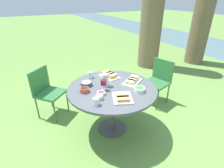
% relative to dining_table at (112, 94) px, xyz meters
% --- Properties ---
extents(ground_plane, '(40.00, 40.00, 0.00)m').
position_rel_dining_table_xyz_m(ground_plane, '(0.00, 0.00, -0.67)').
color(ground_plane, '#668E42').
extents(dining_table, '(1.32, 1.32, 0.78)m').
position_rel_dining_table_xyz_m(dining_table, '(0.00, 0.00, 0.00)').
color(dining_table, '#4C4C51').
rests_on(dining_table, ground_plane).
extents(chair_near_left, '(0.53, 0.52, 0.89)m').
position_rel_dining_table_xyz_m(chair_near_left, '(-0.33, 1.22, -0.15)').
color(chair_near_left, '#2D6B38').
rests_on(chair_near_left, ground_plane).
extents(chair_near_right, '(0.61, 0.61, 0.89)m').
position_rel_dining_table_xyz_m(chair_near_right, '(-0.91, -0.83, -0.15)').
color(chair_near_right, '#2D6B38').
rests_on(chair_near_right, ground_plane).
extents(water_pitcher, '(0.10, 0.10, 0.20)m').
position_rel_dining_table_xyz_m(water_pitcher, '(-0.09, -0.06, 0.20)').
color(water_pitcher, silver).
rests_on(water_pitcher, dining_table).
extents(wine_glass, '(0.08, 0.08, 0.16)m').
position_rel_dining_table_xyz_m(wine_glass, '(0.01, -0.14, 0.22)').
color(wine_glass, silver).
rests_on(wine_glass, dining_table).
extents(platter_bread_main, '(0.36, 0.40, 0.07)m').
position_rel_dining_table_xyz_m(platter_bread_main, '(-0.00, 0.36, 0.13)').
color(platter_bread_main, white).
rests_on(platter_bread_main, dining_table).
extents(platter_charcuterie, '(0.37, 0.28, 0.08)m').
position_rel_dining_table_xyz_m(platter_charcuterie, '(-0.35, 0.13, 0.14)').
color(platter_charcuterie, white).
rests_on(platter_charcuterie, dining_table).
extents(platter_sandwich_side, '(0.38, 0.35, 0.06)m').
position_rel_dining_table_xyz_m(platter_sandwich_side, '(0.35, -0.03, 0.13)').
color(platter_sandwich_side, white).
rests_on(platter_sandwich_side, dining_table).
extents(bowl_fries, '(0.09, 0.09, 0.06)m').
position_rel_dining_table_xyz_m(bowl_fries, '(0.21, -0.30, 0.14)').
color(bowl_fries, silver).
rests_on(bowl_fries, dining_table).
extents(bowl_salad, '(0.15, 0.15, 0.06)m').
position_rel_dining_table_xyz_m(bowl_salad, '(0.28, 0.29, 0.14)').
color(bowl_salad, white).
rests_on(bowl_salad, dining_table).
extents(bowl_olives, '(0.13, 0.13, 0.07)m').
position_rel_dining_table_xyz_m(bowl_olives, '(-0.06, -0.41, 0.14)').
color(bowl_olives, '#B74733').
rests_on(bowl_olives, dining_table).
extents(bowl_dip_red, '(0.11, 0.11, 0.04)m').
position_rel_dining_table_xyz_m(bowl_dip_red, '(0.11, -0.23, 0.13)').
color(bowl_dip_red, silver).
rests_on(bowl_dip_red, dining_table).
extents(bowl_dip_cream, '(0.17, 0.17, 0.06)m').
position_rel_dining_table_xyz_m(bowl_dip_cream, '(-0.24, -0.31, 0.14)').
color(bowl_dip_cream, '#334256').
rests_on(bowl_dip_cream, dining_table).
extents(cup_water_near, '(0.07, 0.07, 0.11)m').
position_rel_dining_table_xyz_m(cup_water_near, '(-0.47, -0.16, 0.16)').
color(cup_water_near, silver).
rests_on(cup_water_near, dining_table).
extents(cup_water_far, '(0.08, 0.08, 0.10)m').
position_rel_dining_table_xyz_m(cup_water_far, '(0.31, -0.39, 0.15)').
color(cup_water_far, silver).
rests_on(cup_water_far, dining_table).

